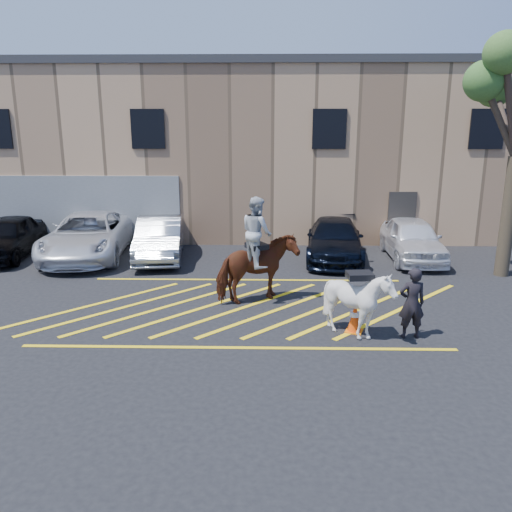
{
  "coord_description": "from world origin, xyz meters",
  "views": [
    {
      "loc": [
        0.6,
        -12.81,
        4.67
      ],
      "look_at": [
        0.33,
        0.2,
        1.3
      ],
      "focal_mm": 35.0,
      "sensor_mm": 36.0,
      "label": 1
    }
  ],
  "objects_px": {
    "car_black_suv": "(7,237)",
    "car_white_suv": "(412,239)",
    "car_blue_suv": "(335,240)",
    "traffic_cone": "(355,317)",
    "car_white_pickup": "(88,236)",
    "mounted_bay": "(257,260)",
    "handler": "(412,303)",
    "car_silver_sedan": "(160,238)",
    "saddled_white": "(358,302)"
  },
  "relations": [
    {
      "from": "car_white_suv",
      "to": "saddled_white",
      "type": "bearing_deg",
      "value": -112.26
    },
    {
      "from": "car_silver_sedan",
      "to": "car_blue_suv",
      "type": "bearing_deg",
      "value": -6.45
    },
    {
      "from": "car_blue_suv",
      "to": "saddled_white",
      "type": "relative_size",
      "value": 2.94
    },
    {
      "from": "handler",
      "to": "mounted_bay",
      "type": "distance_m",
      "value": 4.26
    },
    {
      "from": "car_white_suv",
      "to": "saddled_white",
      "type": "distance_m",
      "value": 7.72
    },
    {
      "from": "traffic_cone",
      "to": "car_silver_sedan",
      "type": "bearing_deg",
      "value": 131.8
    },
    {
      "from": "car_white_pickup",
      "to": "traffic_cone",
      "type": "distance_m",
      "value": 11.02
    },
    {
      "from": "car_silver_sedan",
      "to": "car_white_suv",
      "type": "distance_m",
      "value": 9.16
    },
    {
      "from": "mounted_bay",
      "to": "handler",
      "type": "bearing_deg",
      "value": -33.47
    },
    {
      "from": "car_black_suv",
      "to": "car_white_pickup",
      "type": "relative_size",
      "value": 0.77
    },
    {
      "from": "car_black_suv",
      "to": "car_silver_sedan",
      "type": "distance_m",
      "value": 5.66
    },
    {
      "from": "car_blue_suv",
      "to": "traffic_cone",
      "type": "height_order",
      "value": "car_blue_suv"
    },
    {
      "from": "car_silver_sedan",
      "to": "handler",
      "type": "xyz_separation_m",
      "value": [
        7.17,
        -6.97,
        0.08
      ]
    },
    {
      "from": "handler",
      "to": "car_silver_sedan",
      "type": "bearing_deg",
      "value": -48.15
    },
    {
      "from": "car_black_suv",
      "to": "traffic_cone",
      "type": "bearing_deg",
      "value": -35.38
    },
    {
      "from": "handler",
      "to": "traffic_cone",
      "type": "height_order",
      "value": "handler"
    },
    {
      "from": "car_white_pickup",
      "to": "mounted_bay",
      "type": "bearing_deg",
      "value": -43.3
    },
    {
      "from": "car_silver_sedan",
      "to": "car_white_suv",
      "type": "xyz_separation_m",
      "value": [
        9.16,
        0.07,
        0.0
      ]
    },
    {
      "from": "car_black_suv",
      "to": "traffic_cone",
      "type": "distance_m",
      "value": 13.43
    },
    {
      "from": "mounted_bay",
      "to": "car_silver_sedan",
      "type": "bearing_deg",
      "value": 128.1
    },
    {
      "from": "car_white_pickup",
      "to": "traffic_cone",
      "type": "xyz_separation_m",
      "value": [
        8.64,
        -6.82,
        -0.44
      ]
    },
    {
      "from": "mounted_bay",
      "to": "traffic_cone",
      "type": "bearing_deg",
      "value": -41.17
    },
    {
      "from": "car_blue_suv",
      "to": "handler",
      "type": "bearing_deg",
      "value": -77.32
    },
    {
      "from": "traffic_cone",
      "to": "car_black_suv",
      "type": "bearing_deg",
      "value": 149.97
    },
    {
      "from": "mounted_bay",
      "to": "traffic_cone",
      "type": "distance_m",
      "value": 3.21
    },
    {
      "from": "car_blue_suv",
      "to": "traffic_cone",
      "type": "xyz_separation_m",
      "value": [
        -0.4,
        -6.79,
        -0.34
      ]
    },
    {
      "from": "car_white_pickup",
      "to": "car_white_suv",
      "type": "distance_m",
      "value": 11.84
    },
    {
      "from": "car_white_suv",
      "to": "traffic_cone",
      "type": "relative_size",
      "value": 6.03
    },
    {
      "from": "car_white_suv",
      "to": "handler",
      "type": "height_order",
      "value": "handler"
    },
    {
      "from": "mounted_bay",
      "to": "traffic_cone",
      "type": "height_order",
      "value": "mounted_bay"
    },
    {
      "from": "car_blue_suv",
      "to": "handler",
      "type": "relative_size",
      "value": 2.93
    },
    {
      "from": "car_blue_suv",
      "to": "mounted_bay",
      "type": "distance_m",
      "value": 5.5
    },
    {
      "from": "car_black_suv",
      "to": "handler",
      "type": "distance_m",
      "value": 14.62
    },
    {
      "from": "mounted_bay",
      "to": "car_black_suv",
      "type": "bearing_deg",
      "value": 153.28
    },
    {
      "from": "car_blue_suv",
      "to": "traffic_cone",
      "type": "distance_m",
      "value": 6.81
    },
    {
      "from": "car_silver_sedan",
      "to": "traffic_cone",
      "type": "distance_m",
      "value": 8.96
    },
    {
      "from": "car_black_suv",
      "to": "car_white_pickup",
      "type": "distance_m",
      "value": 2.98
    },
    {
      "from": "car_blue_suv",
      "to": "traffic_cone",
      "type": "relative_size",
      "value": 6.63
    },
    {
      "from": "traffic_cone",
      "to": "mounted_bay",
      "type": "bearing_deg",
      "value": 138.83
    },
    {
      "from": "car_silver_sedan",
      "to": "traffic_cone",
      "type": "bearing_deg",
      "value": -55.73
    },
    {
      "from": "car_white_pickup",
      "to": "saddled_white",
      "type": "bearing_deg",
      "value": -45.58
    },
    {
      "from": "traffic_cone",
      "to": "car_blue_suv",
      "type": "bearing_deg",
      "value": 86.6
    },
    {
      "from": "car_black_suv",
      "to": "car_white_suv",
      "type": "bearing_deg",
      "value": -5.27
    },
    {
      "from": "car_white_suv",
      "to": "car_blue_suv",
      "type": "bearing_deg",
      "value": -178.91
    },
    {
      "from": "handler",
      "to": "mounted_bay",
      "type": "bearing_deg",
      "value": -37.44
    },
    {
      "from": "car_white_pickup",
      "to": "mounted_bay",
      "type": "height_order",
      "value": "mounted_bay"
    },
    {
      "from": "handler",
      "to": "mounted_bay",
      "type": "height_order",
      "value": "mounted_bay"
    },
    {
      "from": "car_white_pickup",
      "to": "traffic_cone",
      "type": "relative_size",
      "value": 7.91
    },
    {
      "from": "mounted_bay",
      "to": "car_white_pickup",
      "type": "bearing_deg",
      "value": 142.82
    },
    {
      "from": "car_white_pickup",
      "to": "mounted_bay",
      "type": "distance_m",
      "value": 7.92
    }
  ]
}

